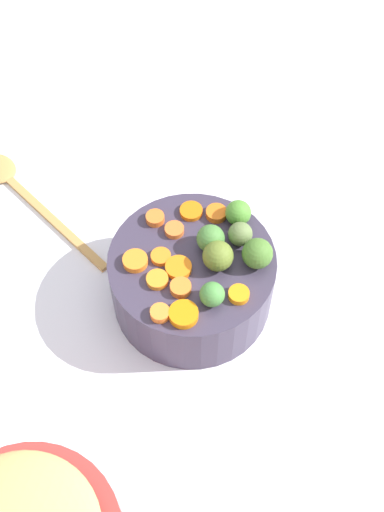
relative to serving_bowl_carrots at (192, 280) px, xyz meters
name	(u,v)px	position (x,y,z in m)	size (l,w,h in m)	color
tabletop	(178,288)	(-0.02, 0.03, -0.06)	(2.40, 2.40, 0.02)	silver
serving_bowl_carrots	(192,280)	(0.00, 0.00, 0.00)	(0.24, 0.24, 0.11)	#393146
carrot_slice_0	(135,261)	(-0.08, 0.00, 0.06)	(0.04, 0.04, 0.01)	orange
carrot_slice_1	(161,257)	(-0.04, 0.01, 0.06)	(0.03, 0.03, 0.01)	orange
carrot_slice_2	(191,211)	(0.01, 0.08, 0.06)	(0.03, 0.03, 0.01)	orange
carrot_slice_3	(216,213)	(0.04, 0.07, 0.06)	(0.03, 0.03, 0.01)	orange
carrot_slice_4	(173,230)	(-0.02, 0.05, 0.06)	(0.03, 0.03, 0.01)	orange
carrot_slice_5	(185,314)	(-0.02, -0.09, 0.06)	(0.04, 0.04, 0.01)	orange
carrot_slice_6	(239,294)	(0.06, -0.07, 0.06)	(0.03, 0.03, 0.01)	orange
carrot_slice_7	(157,280)	(-0.05, -0.03, 0.06)	(0.03, 0.03, 0.01)	orange
carrot_slice_8	(180,268)	(-0.02, -0.01, 0.06)	(0.04, 0.04, 0.01)	orange
carrot_slice_9	(177,288)	(-0.02, -0.05, 0.06)	(0.03, 0.03, 0.01)	orange
carrot_slice_10	(160,313)	(-0.05, -0.08, 0.06)	(0.03, 0.03, 0.01)	orange
carrot_slice_11	(155,218)	(-0.05, 0.07, 0.06)	(0.03, 0.03, 0.01)	orange
brussels_sprout_0	(211,239)	(0.03, 0.02, 0.07)	(0.04, 0.04, 0.04)	#457B36
brussels_sprout_1	(218,256)	(0.03, -0.01, 0.07)	(0.04, 0.04, 0.04)	olive
brussels_sprout_2	(257,253)	(0.09, -0.01, 0.07)	(0.04, 0.04, 0.04)	#46732B
brussels_sprout_3	(212,294)	(0.02, -0.07, 0.07)	(0.03, 0.03, 0.03)	#46873C
brussels_sprout_4	(238,213)	(0.07, 0.06, 0.07)	(0.04, 0.04, 0.04)	#4B892F
brussels_sprout_5	(240,233)	(0.07, 0.03, 0.07)	(0.04, 0.04, 0.04)	#5E7440
wooden_spoon	(17,186)	(-0.28, 0.25, -0.05)	(0.23, 0.28, 0.01)	#BA8A4A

